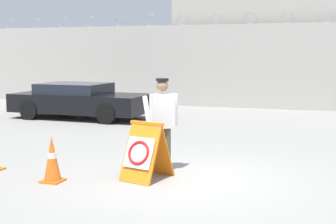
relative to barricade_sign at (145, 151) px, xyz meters
name	(u,v)px	position (x,y,z in m)	size (l,w,h in m)	color
ground_plane	(194,180)	(0.84, 0.19, -0.50)	(90.00, 90.00, 0.00)	gray
perimeter_wall	(268,66)	(0.84, 11.34, 1.18)	(36.00, 0.30, 3.80)	#ADA8A0
building_block	(263,26)	(0.10, 15.77, 3.01)	(6.99, 7.33, 7.02)	#B2ADA3
barricade_sign	(145,151)	(0.00, 0.00, 0.00)	(0.83, 0.96, 1.02)	orange
security_guard	(162,120)	(0.11, 0.62, 0.47)	(0.66, 0.47, 1.75)	#514C42
traffic_cone_mid	(52,159)	(-1.46, -0.66, -0.11)	(0.35, 0.35, 0.80)	orange
parked_car_front_coupe	(79,100)	(-4.89, 6.53, 0.11)	(4.65, 2.08, 1.19)	black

